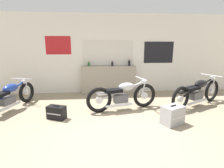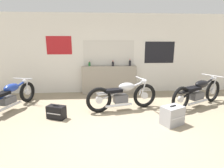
{
  "view_description": "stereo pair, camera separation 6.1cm",
  "coord_description": "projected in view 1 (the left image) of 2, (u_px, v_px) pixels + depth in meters",
  "views": [
    {
      "loc": [
        -0.33,
        -3.11,
        1.76
      ],
      "look_at": [
        0.03,
        1.49,
        0.7
      ],
      "focal_mm": 28.0,
      "sensor_mm": 36.0,
      "label": 1
    },
    {
      "loc": [
        -0.27,
        -3.11,
        1.76
      ],
      "look_at": [
        0.03,
        1.49,
        0.7
      ],
      "focal_mm": 28.0,
      "sensor_mm": 36.0,
      "label": 2
    }
  ],
  "objects": [
    {
      "name": "bottle_left_center",
      "position": [
        112.0,
        64.0,
        6.19
      ],
      "size": [
        0.08,
        0.08,
        0.19
      ],
      "color": "black",
      "rests_on": "sill_counter"
    },
    {
      "name": "bottle_leftmost",
      "position": [
        89.0,
        64.0,
        6.19
      ],
      "size": [
        0.07,
        0.07,
        0.17
      ],
      "color": "#23662D",
      "rests_on": "sill_counter"
    },
    {
      "name": "hard_case_silver",
      "position": [
        173.0,
        115.0,
        3.89
      ],
      "size": [
        0.56,
        0.49,
        0.45
      ],
      "color": "#9E9EA3",
      "rests_on": "ground_plane"
    },
    {
      "name": "motorcycle_blue",
      "position": [
        9.0,
        97.0,
        4.65
      ],
      "size": [
        0.8,
        2.01,
        0.78
      ],
      "color": "black",
      "rests_on": "ground_plane"
    },
    {
      "name": "motorcycle_black",
      "position": [
        198.0,
        92.0,
        5.03
      ],
      "size": [
        1.98,
        1.12,
        0.85
      ],
      "color": "black",
      "rests_on": "ground_plane"
    },
    {
      "name": "wall_back",
      "position": [
        108.0,
        54.0,
        6.29
      ],
      "size": [
        10.0,
        0.07,
        2.8
      ],
      "color": "silver",
      "rests_on": "ground_plane"
    },
    {
      "name": "motorcycle_silver",
      "position": [
        123.0,
        95.0,
        4.71
      ],
      "size": [
        1.96,
        0.73,
        0.85
      ],
      "color": "black",
      "rests_on": "ground_plane"
    },
    {
      "name": "hard_case_black",
      "position": [
        57.0,
        112.0,
        4.18
      ],
      "size": [
        0.48,
        0.36,
        0.34
      ],
      "color": "black",
      "rests_on": "ground_plane"
    },
    {
      "name": "sill_counter",
      "position": [
        109.0,
        80.0,
        6.32
      ],
      "size": [
        1.94,
        0.28,
        0.99
      ],
      "color": "gray",
      "rests_on": "ground_plane"
    },
    {
      "name": "bottle_center",
      "position": [
        129.0,
        63.0,
        6.26
      ],
      "size": [
        0.08,
        0.08,
        0.24
      ],
      "color": "black",
      "rests_on": "sill_counter"
    },
    {
      "name": "ground_plane",
      "position": [
        116.0,
        135.0,
        3.44
      ],
      "size": [
        24.0,
        24.0,
        0.0
      ],
      "primitive_type": "plane",
      "color": "gray"
    }
  ]
}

